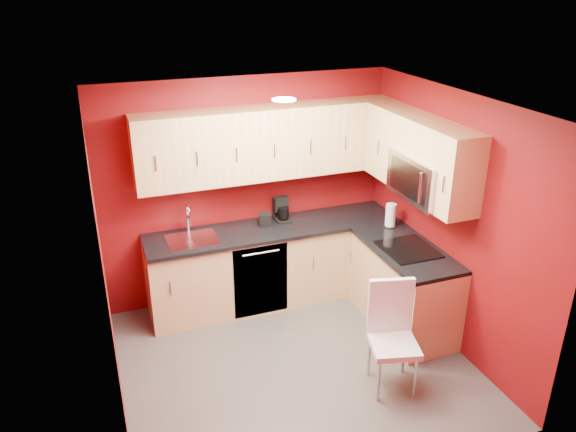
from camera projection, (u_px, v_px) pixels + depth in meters
floor at (295, 364)px, 5.39m from camera, size 3.20×3.20×0.00m
ceiling at (297, 105)px, 4.40m from camera, size 3.20×3.20×0.00m
wall_back at (247, 190)px, 6.19m from camera, size 3.20×0.00×3.20m
wall_front at (380, 346)px, 3.60m from camera, size 3.20×0.00×3.20m
wall_left at (105, 279)px, 4.38m from camera, size 0.00×3.00×3.00m
wall_right at (451, 222)px, 5.40m from camera, size 0.00×3.00×3.00m
base_cabinets_back at (274, 265)px, 6.31m from camera, size 2.80×0.60×0.87m
base_cabinets_right at (403, 288)px, 5.85m from camera, size 0.60×1.30×0.87m
countertop_back at (274, 229)px, 6.12m from camera, size 2.80×0.63×0.04m
countertop_right at (406, 250)px, 5.65m from camera, size 0.63×1.27×0.04m
upper_cabinets_back at (269, 142)px, 5.87m from camera, size 2.80×0.35×0.75m
upper_cabinets_right at (416, 148)px, 5.47m from camera, size 0.35×1.55×0.75m
microwave at (425, 178)px, 5.35m from camera, size 0.42×0.76×0.42m
cooktop at (408, 249)px, 5.61m from camera, size 0.50×0.55×0.01m
sink at (192, 236)px, 5.83m from camera, size 0.52×0.42×0.35m
dishwasher_front at (261, 281)px, 5.99m from camera, size 0.60×0.02×0.82m
downlight at (284, 100)px, 4.66m from camera, size 0.20×0.20×0.01m
coffee_maker at (283, 210)px, 6.21m from camera, size 0.17×0.22×0.27m
napkin_holder at (265, 219)px, 6.13m from camera, size 0.16×0.16×0.14m
paper_towel at (391, 215)px, 6.08m from camera, size 0.17×0.17×0.26m
dining_chair at (394, 340)px, 4.91m from camera, size 0.50×0.51×1.00m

